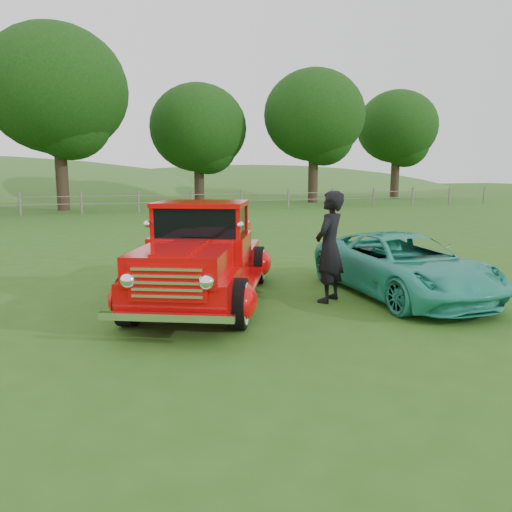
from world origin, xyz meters
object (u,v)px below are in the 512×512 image
object	(u,v)px
tree_near_east	(198,128)
red_pickup	(203,257)
man	(329,247)
tree_far_east	(397,127)
teal_sedan	(403,265)
tree_near_west	(56,90)
tree_mid_east	(314,116)

from	to	relation	value
tree_near_east	red_pickup	world-z (taller)	tree_near_east
red_pickup	man	xyz separation A→B (m)	(2.11, -0.73, 0.18)
tree_far_east	tree_near_east	bearing A→B (deg)	-176.63
tree_near_east	tree_far_east	world-z (taller)	tree_far_east
tree_near_east	teal_sedan	distance (m)	28.17
tree_near_west	tree_mid_east	xyz separation A→B (m)	(17.00, 2.00, -0.62)
tree_near_west	man	world-z (taller)	tree_near_west
tree_near_west	tree_far_east	xyz separation A→B (m)	(26.00, 5.00, -0.94)
teal_sedan	man	bearing A→B (deg)	177.82
tree_near_west	tree_near_east	xyz separation A→B (m)	(9.00, 4.00, -1.55)
tree_mid_east	teal_sedan	world-z (taller)	tree_mid_east
tree_mid_east	man	distance (m)	28.67
tree_near_east	tree_far_east	bearing A→B (deg)	3.37
tree_near_west	tree_mid_east	world-z (taller)	tree_near_west
tree_near_west	red_pickup	world-z (taller)	tree_near_west
tree_near_east	teal_sedan	bearing A→B (deg)	-94.69
red_pickup	tree_near_west	bearing A→B (deg)	122.09
tree_near_east	tree_near_west	bearing A→B (deg)	-156.04
tree_far_east	man	bearing A→B (deg)	-125.97
tree_near_west	tree_mid_east	size ratio (longest dim) A/B	1.10
red_pickup	tree_far_east	bearing A→B (deg)	74.97
tree_near_east	man	world-z (taller)	tree_near_east
red_pickup	teal_sedan	size ratio (longest dim) A/B	1.27
tree_near_west	tree_near_east	world-z (taller)	tree_near_west
red_pickup	teal_sedan	world-z (taller)	red_pickup
tree_near_east	red_pickup	size ratio (longest dim) A/B	1.58
tree_near_east	tree_mid_east	world-z (taller)	tree_mid_east
tree_near_east	teal_sedan	xyz separation A→B (m)	(-2.27, -27.69, -4.67)
man	teal_sedan	bearing A→B (deg)	137.38
tree_mid_east	red_pickup	xyz separation A→B (m)	(-13.88, -24.90, -5.38)
tree_near_west	tree_near_east	size ratio (longest dim) A/B	1.25
tree_far_east	tree_near_west	bearing A→B (deg)	-169.11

